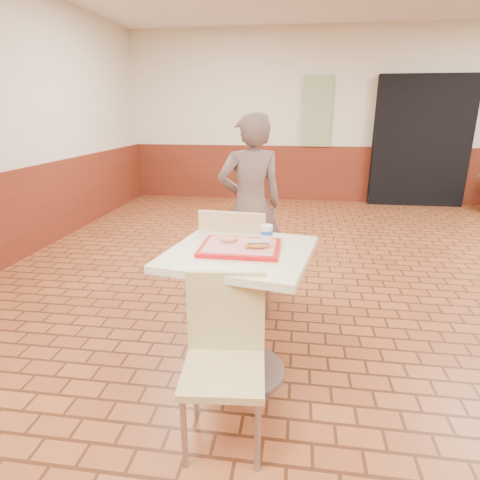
# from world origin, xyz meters

# --- Properties ---
(room_shell) EXTENTS (8.01, 10.01, 3.01)m
(room_shell) POSITION_xyz_m (0.00, 0.00, 1.50)
(room_shell) COLOR brown
(room_shell) RESTS_ON ground
(wainscot_band) EXTENTS (8.00, 10.00, 1.00)m
(wainscot_band) POSITION_xyz_m (0.00, 0.00, 0.50)
(wainscot_band) COLOR #5C2011
(wainscot_band) RESTS_ON ground
(corridor_doorway) EXTENTS (1.60, 0.22, 2.20)m
(corridor_doorway) POSITION_xyz_m (1.20, 4.88, 1.10)
(corridor_doorway) COLOR black
(corridor_doorway) RESTS_ON ground
(promo_poster) EXTENTS (0.50, 0.03, 1.20)m
(promo_poster) POSITION_xyz_m (-0.60, 4.94, 1.60)
(promo_poster) COLOR gray
(promo_poster) RESTS_ON wainscot_band
(main_table) EXTENTS (0.80, 0.80, 0.85)m
(main_table) POSITION_xyz_m (-1.20, -0.41, 0.57)
(main_table) COLOR beige
(main_table) RESTS_ON ground
(chair_main_front) EXTENTS (0.43, 0.43, 0.86)m
(chair_main_front) POSITION_xyz_m (-1.20, -0.90, 0.48)
(chair_main_front) COLOR tan
(chair_main_front) RESTS_ON ground
(chair_main_back) EXTENTS (0.49, 0.49, 0.98)m
(chair_main_back) POSITION_xyz_m (-1.30, 0.06, 0.55)
(chair_main_back) COLOR #DAB783
(chair_main_back) RESTS_ON ground
(customer) EXTENTS (0.69, 0.57, 1.62)m
(customer) POSITION_xyz_m (-1.29, 0.90, 0.81)
(customer) COLOR #695651
(customer) RESTS_ON ground
(serving_tray) EXTENTS (0.46, 0.36, 0.03)m
(serving_tray) POSITION_xyz_m (-1.20, -0.41, 0.86)
(serving_tray) COLOR red
(serving_tray) RESTS_ON main_table
(ring_donut) EXTENTS (0.12, 0.12, 0.03)m
(ring_donut) POSITION_xyz_m (-1.28, -0.34, 0.89)
(ring_donut) COLOR tan
(ring_donut) RESTS_ON serving_tray
(long_john_donut) EXTENTS (0.15, 0.09, 0.04)m
(long_john_donut) POSITION_xyz_m (-1.09, -0.45, 0.90)
(long_john_donut) COLOR #C27C38
(long_john_donut) RESTS_ON serving_tray
(paper_cup) EXTENTS (0.08, 0.08, 0.09)m
(paper_cup) POSITION_xyz_m (-1.05, -0.29, 0.92)
(paper_cup) COLOR silver
(paper_cup) RESTS_ON serving_tray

